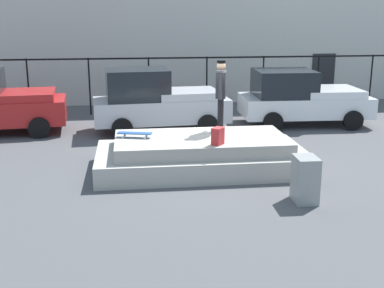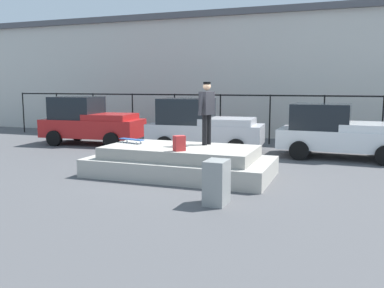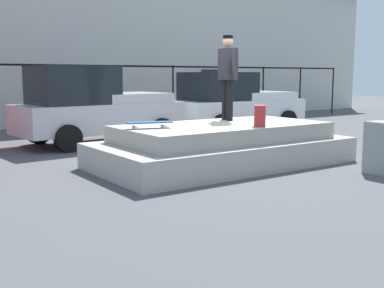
{
  "view_description": "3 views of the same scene",
  "coord_description": "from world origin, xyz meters",
  "views": [
    {
      "loc": [
        -1.81,
        -11.97,
        3.75
      ],
      "look_at": [
        -0.26,
        0.35,
        0.43
      ],
      "focal_mm": 46.79,
      "sensor_mm": 36.0,
      "label": 1
    },
    {
      "loc": [
        4.11,
        -10.95,
        2.48
      ],
      "look_at": [
        -0.24,
        0.77,
        0.71
      ],
      "focal_mm": 38.9,
      "sensor_mm": 36.0,
      "label": 2
    },
    {
      "loc": [
        -6.02,
        -7.74,
        1.76
      ],
      "look_at": [
        -0.4,
        0.26,
        0.35
      ],
      "focal_mm": 44.91,
      "sensor_mm": 36.0,
      "label": 3
    }
  ],
  "objects": [
    {
      "name": "warehouse_building",
      "position": [
        0.0,
        12.57,
        3.03
      ],
      "size": [
        32.66,
        8.42,
        6.03
      ],
      "color": "beige",
      "rests_on": "ground_plane"
    },
    {
      "name": "backpack",
      "position": [
        0.13,
        -1.17,
        1.01
      ],
      "size": [
        0.33,
        0.34,
        0.39
      ],
      "primitive_type": "cube",
      "rotation": [
        0.0,
        0.0,
        0.87
      ],
      "color": "red",
      "rests_on": "concrete_ledge"
    },
    {
      "name": "fence_row",
      "position": [
        -0.0,
        6.67,
        1.44
      ],
      "size": [
        24.06,
        0.06,
        2.1
      ],
      "color": "black",
      "rests_on": "ground_plane"
    },
    {
      "name": "car_silver_pickup_mid",
      "position": [
        -0.98,
        3.79,
        0.97
      ],
      "size": [
        4.39,
        2.22,
        1.99
      ],
      "color": "#B7B7BC",
      "rests_on": "ground_plane"
    },
    {
      "name": "car_white_pickup_far",
      "position": [
        3.89,
        4.13,
        0.91
      ],
      "size": [
        4.33,
        2.35,
        1.85
      ],
      "color": "white",
      "rests_on": "ground_plane"
    },
    {
      "name": "ground_plane",
      "position": [
        0.0,
        0.0,
        0.0
      ],
      "size": [
        60.0,
        60.0,
        0.0
      ],
      "primitive_type": "plane",
      "color": "#4C4C4F"
    },
    {
      "name": "skateboarder",
      "position": [
        0.43,
        0.15,
        1.84
      ],
      "size": [
        0.34,
        0.85,
        1.77
      ],
      "color": "black",
      "rests_on": "concrete_ledge"
    },
    {
      "name": "utility_box",
      "position": [
        1.64,
        -2.81,
        0.47
      ],
      "size": [
        0.46,
        0.61,
        0.94
      ],
      "primitive_type": "cube",
      "rotation": [
        0.0,
        0.0,
        -0.03
      ],
      "color": "gray",
      "rests_on": "ground_plane"
    },
    {
      "name": "car_red_pickup_near",
      "position": [
        -6.09,
        4.04,
        0.97
      ],
      "size": [
        4.3,
        2.37,
        2.01
      ],
      "color": "#B21E1E",
      "rests_on": "ground_plane"
    },
    {
      "name": "concrete_ledge",
      "position": [
        -0.14,
        -0.42,
        0.37
      ],
      "size": [
        5.03,
        2.53,
        0.81
      ],
      "color": "#ADA89E",
      "rests_on": "ground_plane"
    },
    {
      "name": "skateboard",
      "position": [
        -1.72,
        -0.29,
        0.91
      ],
      "size": [
        0.85,
        0.41,
        0.12
      ],
      "color": "#264C8C",
      "rests_on": "concrete_ledge"
    }
  ]
}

